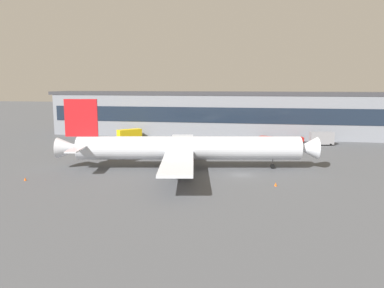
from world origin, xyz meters
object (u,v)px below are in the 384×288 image
object	(u,v)px
fuel_truck	(130,133)
traffic_cone_1	(175,174)
follow_me_car	(199,140)
catering_truck	(322,138)
pushback_tractor	(296,139)
airliner	(185,148)
belt_loader	(269,139)
traffic_cone_2	(25,179)
traffic_cone_0	(276,184)

from	to	relation	value
fuel_truck	traffic_cone_1	distance (m)	57.16
follow_me_car	fuel_truck	world-z (taller)	fuel_truck
catering_truck	pushback_tractor	bearing A→B (deg)	150.50
airliner	fuel_truck	xyz separation A→B (m)	(-28.06, 42.96, -2.83)
belt_loader	pushback_tractor	size ratio (longest dim) A/B	1.26
traffic_cone_1	traffic_cone_2	world-z (taller)	traffic_cone_1
traffic_cone_1	fuel_truck	bearing A→B (deg)	118.67
traffic_cone_2	pushback_tractor	bearing A→B (deg)	46.79
belt_loader	traffic_cone_0	distance (m)	54.88
catering_truck	traffic_cone_0	xyz separation A→B (m)	(-15.88, -52.00, -1.96)
catering_truck	airliner	bearing A→B (deg)	-131.48
follow_me_car	fuel_truck	distance (m)	25.68
follow_me_car	traffic_cone_1	size ratio (longest dim) A/B	6.34
belt_loader	traffic_cone_2	xyz separation A→B (m)	(-48.50, -59.41, -0.84)
traffic_cone_0	belt_loader	bearing A→B (deg)	90.25
pushback_tractor	airliner	bearing A→B (deg)	-122.24
catering_truck	fuel_truck	xyz separation A→B (m)	(-63.67, 2.68, -0.41)
belt_loader	traffic_cone_1	world-z (taller)	belt_loader
follow_me_car	traffic_cone_2	world-z (taller)	follow_me_car
fuel_truck	traffic_cone_1	world-z (taller)	fuel_truck
fuel_truck	traffic_cone_0	bearing A→B (deg)	-48.85
catering_truck	traffic_cone_2	xyz separation A→B (m)	(-64.63, -56.53, -1.98)
airliner	belt_loader	xyz separation A→B (m)	(19.48, 43.15, -3.56)
belt_loader	traffic_cone_2	distance (m)	76.69
catering_truck	follow_me_car	bearing A→B (deg)	-175.94
catering_truck	pushback_tractor	xyz separation A→B (m)	(-7.52, 4.25, -1.24)
airliner	follow_me_car	bearing A→B (deg)	94.53
pushback_tractor	traffic_cone_1	bearing A→B (deg)	-119.06
fuel_truck	traffic_cone_1	xyz separation A→B (m)	(27.41, -50.13, -1.51)
follow_me_car	pushback_tractor	size ratio (longest dim) A/B	0.89
follow_me_car	catering_truck	xyz separation A→B (m)	(38.58, 2.74, 1.20)
airliner	traffic_cone_0	bearing A→B (deg)	-30.73
follow_me_car	traffic_cone_2	xyz separation A→B (m)	(-26.05, -53.79, -0.78)
catering_truck	traffic_cone_2	bearing A→B (deg)	-138.82
pushback_tractor	traffic_cone_2	bearing A→B (deg)	-133.21
belt_loader	traffic_cone_1	distance (m)	54.21
airliner	belt_loader	size ratio (longest dim) A/B	8.77
belt_loader	traffic_cone_0	world-z (taller)	belt_loader
belt_loader	traffic_cone_0	bearing A→B (deg)	-89.75
pushback_tractor	traffic_cone_2	xyz separation A→B (m)	(-57.10, -60.78, -0.74)
fuel_truck	pushback_tractor	bearing A→B (deg)	1.60
belt_loader	traffic_cone_2	world-z (taller)	belt_loader
belt_loader	pushback_tractor	bearing A→B (deg)	9.10
catering_truck	belt_loader	bearing A→B (deg)	169.88
catering_truck	traffic_cone_1	size ratio (longest dim) A/B	10.16
airliner	traffic_cone_2	bearing A→B (deg)	-150.75
follow_me_car	traffic_cone_1	bearing A→B (deg)	-87.02
belt_loader	fuel_truck	bearing A→B (deg)	-179.77
belt_loader	traffic_cone_1	bearing A→B (deg)	-111.80
follow_me_car	fuel_truck	size ratio (longest dim) A/B	0.59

